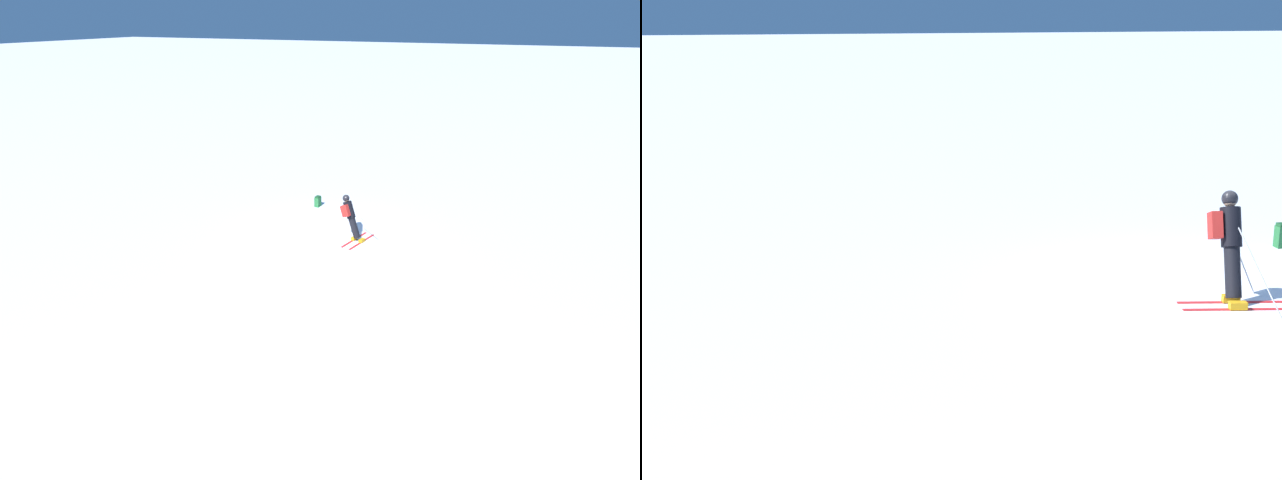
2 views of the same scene
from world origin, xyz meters
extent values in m
plane|color=white|center=(0.00, 0.00, 0.00)|extent=(300.00, 300.00, 0.00)
cube|color=red|center=(-1.38, 0.04, 0.01)|extent=(0.48, 1.76, 0.01)
cube|color=red|center=(-1.03, -0.04, 0.01)|extent=(0.48, 1.76, 0.01)
cube|color=orange|center=(-1.38, 0.04, 0.07)|extent=(0.20, 0.30, 0.12)
cube|color=orange|center=(-1.03, -0.04, 0.07)|extent=(0.20, 0.30, 0.12)
cylinder|color=black|center=(-1.02, -0.04, 0.52)|extent=(0.58, 0.37, 0.87)
cylinder|color=black|center=(-0.77, -0.10, 1.21)|extent=(0.61, 0.45, 0.73)
sphere|color=tan|center=(-0.62, -0.13, 1.63)|extent=(0.35, 0.30, 0.30)
sphere|color=black|center=(-0.61, -0.13, 1.66)|extent=(0.40, 0.34, 0.35)
cube|color=#AD231E|center=(-0.70, 0.15, 1.25)|extent=(0.44, 0.27, 0.51)
cylinder|color=#B7B7BC|center=(-1.47, -0.25, 0.63)|extent=(0.97, 0.33, 1.27)
cylinder|color=#B7B7BC|center=(-0.65, -0.43, 0.55)|extent=(0.15, 0.51, 1.12)
cube|color=#236633|center=(1.85, -2.90, 0.22)|extent=(0.24, 0.31, 0.44)
cube|color=#1A4C26|center=(1.85, -2.90, 0.47)|extent=(0.22, 0.28, 0.06)
camera|label=1|loc=(-7.15, 16.95, 8.15)|focal=28.00mm
camera|label=2|loc=(-13.44, 7.66, 4.72)|focal=50.00mm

